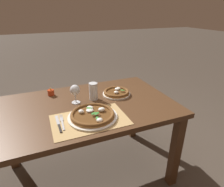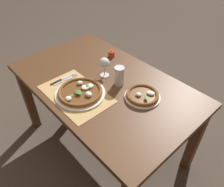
# 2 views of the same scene
# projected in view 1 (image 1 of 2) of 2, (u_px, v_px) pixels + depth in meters

# --- Properties ---
(ground_plane) EXTENTS (24.00, 24.00, 0.00)m
(ground_plane) POSITION_uv_depth(u_px,v_px,m) (89.00, 173.00, 1.79)
(ground_plane) COLOR #473D33
(dining_table) EXTENTS (1.43, 0.87, 0.74)m
(dining_table) POSITION_uv_depth(u_px,v_px,m) (85.00, 116.00, 1.53)
(dining_table) COLOR #4C301C
(dining_table) RESTS_ON ground
(paper_placemat) EXTENTS (0.51, 0.33, 0.00)m
(paper_placemat) POSITION_uv_depth(u_px,v_px,m) (90.00, 120.00, 1.29)
(paper_placemat) COLOR tan
(paper_placemat) RESTS_ON dining_table
(pizza_near) EXTENTS (0.35, 0.35, 0.05)m
(pizza_near) POSITION_uv_depth(u_px,v_px,m) (93.00, 115.00, 1.31)
(pizza_near) COLOR silver
(pizza_near) RESTS_ON paper_placemat
(pizza_far) EXTENTS (0.25, 0.25, 0.05)m
(pizza_far) POSITION_uv_depth(u_px,v_px,m) (117.00, 92.00, 1.66)
(pizza_far) COLOR silver
(pizza_far) RESTS_ON dining_table
(wine_glass) EXTENTS (0.08, 0.08, 0.16)m
(wine_glass) POSITION_uv_depth(u_px,v_px,m) (75.00, 91.00, 1.48)
(wine_glass) COLOR silver
(wine_glass) RESTS_ON dining_table
(pint_glass) EXTENTS (0.07, 0.07, 0.15)m
(pint_glass) POSITION_uv_depth(u_px,v_px,m) (93.00, 92.00, 1.56)
(pint_glass) COLOR silver
(pint_glass) RESTS_ON dining_table
(fork) EXTENTS (0.02, 0.20, 0.00)m
(fork) POSITION_uv_depth(u_px,v_px,m) (62.00, 122.00, 1.26)
(fork) COLOR #B7B7BC
(fork) RESTS_ON paper_placemat
(knife) EXTENTS (0.02, 0.22, 0.01)m
(knife) POSITION_uv_depth(u_px,v_px,m) (58.00, 124.00, 1.24)
(knife) COLOR black
(knife) RESTS_ON paper_placemat
(votive_candle) EXTENTS (0.06, 0.06, 0.07)m
(votive_candle) POSITION_uv_depth(u_px,v_px,m) (51.00, 93.00, 1.65)
(votive_candle) COLOR #B23819
(votive_candle) RESTS_ON dining_table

